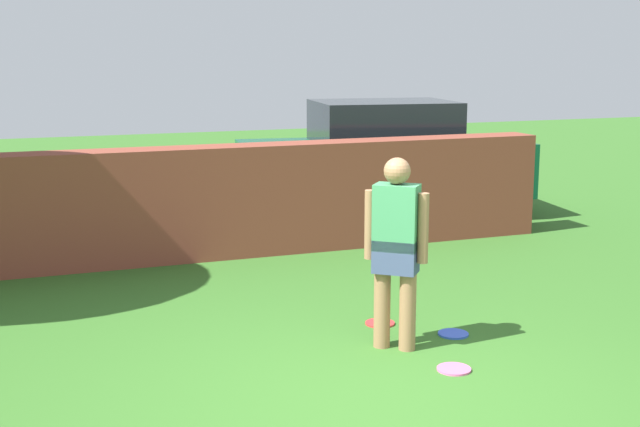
{
  "coord_description": "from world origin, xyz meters",
  "views": [
    {
      "loc": [
        -2.4,
        -5.2,
        2.5
      ],
      "look_at": [
        0.3,
        2.01,
        1.0
      ],
      "focal_mm": 48.11,
      "sensor_mm": 36.0,
      "label": 1
    }
  ],
  "objects_px": {
    "car": "(383,159)",
    "frisbee_blue": "(453,334)",
    "person": "(396,245)",
    "frisbee_pink": "(454,369)",
    "frisbee_red": "(380,323)"
  },
  "relations": [
    {
      "from": "car",
      "to": "frisbee_blue",
      "type": "distance_m",
      "value": 5.5
    },
    {
      "from": "person",
      "to": "car",
      "type": "distance_m",
      "value": 5.77
    },
    {
      "from": "frisbee_blue",
      "to": "car",
      "type": "bearing_deg",
      "value": 72.01
    },
    {
      "from": "car",
      "to": "frisbee_pink",
      "type": "bearing_deg",
      "value": 78.16
    },
    {
      "from": "person",
      "to": "car",
      "type": "height_order",
      "value": "car"
    },
    {
      "from": "frisbee_blue",
      "to": "frisbee_pink",
      "type": "height_order",
      "value": "same"
    },
    {
      "from": "person",
      "to": "frisbee_blue",
      "type": "distance_m",
      "value": 1.1
    },
    {
      "from": "car",
      "to": "person",
      "type": "bearing_deg",
      "value": 74.01
    },
    {
      "from": "person",
      "to": "frisbee_pink",
      "type": "height_order",
      "value": "person"
    },
    {
      "from": "person",
      "to": "frisbee_blue",
      "type": "bearing_deg",
      "value": 50.55
    },
    {
      "from": "car",
      "to": "frisbee_blue",
      "type": "xyz_separation_m",
      "value": [
        -1.68,
        -5.17,
        -0.85
      ]
    },
    {
      "from": "frisbee_pink",
      "to": "person",
      "type": "bearing_deg",
      "value": 109.48
    },
    {
      "from": "frisbee_pink",
      "to": "frisbee_red",
      "type": "bearing_deg",
      "value": 93.31
    },
    {
      "from": "frisbee_blue",
      "to": "frisbee_red",
      "type": "bearing_deg",
      "value": 134.13
    },
    {
      "from": "frisbee_red",
      "to": "person",
      "type": "bearing_deg",
      "value": -103.61
    }
  ]
}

